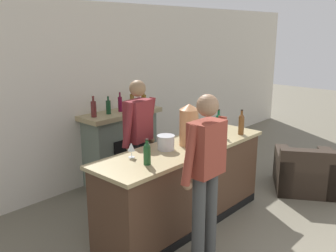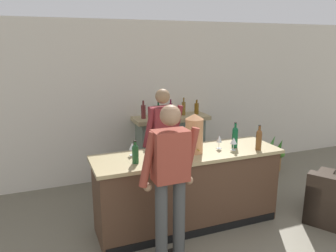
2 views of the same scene
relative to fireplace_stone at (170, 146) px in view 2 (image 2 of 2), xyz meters
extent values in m
cube|color=silver|center=(-0.48, 0.26, 0.80)|extent=(12.00, 0.07, 2.75)
cube|color=#4A3122|center=(-0.41, -1.64, -0.09)|extent=(2.38, 0.66, 0.96)
cube|color=tan|center=(-0.41, -1.64, 0.41)|extent=(2.45, 0.73, 0.04)
cube|color=black|center=(-0.41, -1.98, -0.53)|extent=(2.33, 0.01, 0.10)
cube|color=slate|center=(0.00, 0.01, -0.05)|extent=(1.18, 0.44, 1.05)
cube|color=black|center=(0.00, -0.23, -0.18)|extent=(0.65, 0.02, 0.67)
cube|color=tan|center=(0.00, -0.01, 0.51)|extent=(1.34, 0.52, 0.07)
cylinder|color=maroon|center=(-0.50, -0.01, 0.66)|extent=(0.08, 0.08, 0.23)
cylinder|color=maroon|center=(-0.50, -0.01, 0.81)|extent=(0.03, 0.03, 0.08)
cylinder|color=#143C21|center=(-0.23, -0.01, 0.65)|extent=(0.07, 0.07, 0.20)
cylinder|color=#143C21|center=(-0.23, -0.01, 0.78)|extent=(0.03, 0.03, 0.07)
cylinder|color=maroon|center=(0.00, -0.01, 0.66)|extent=(0.07, 0.07, 0.23)
cylinder|color=maroon|center=(0.00, -0.01, 0.81)|extent=(0.03, 0.03, 0.08)
cylinder|color=brown|center=(0.24, -0.01, 0.66)|extent=(0.07, 0.07, 0.24)
cylinder|color=brown|center=(0.24, -0.01, 0.82)|extent=(0.03, 0.03, 0.08)
cylinder|color=brown|center=(0.50, -0.01, 0.64)|extent=(0.08, 0.08, 0.20)
cylinder|color=brown|center=(0.50, -0.01, 0.78)|extent=(0.03, 0.03, 0.07)
cube|color=#2E231B|center=(1.46, -2.06, -0.30)|extent=(0.85, 0.63, 0.55)
cylinder|color=olive|center=(1.96, -0.47, -0.44)|extent=(0.26, 0.26, 0.27)
cylinder|color=#332319|center=(1.96, -0.47, -0.32)|extent=(0.23, 0.23, 0.02)
cone|color=#459137|center=(2.06, -0.47, -0.11)|extent=(0.14, 0.25, 0.35)
cone|color=#47973B|center=(1.96, -0.36, -0.09)|extent=(0.25, 0.13, 0.39)
cone|color=#3F8C36|center=(1.86, -0.48, -0.15)|extent=(0.17, 0.32, 0.31)
cone|color=#4A942F|center=(1.96, -0.56, -0.16)|extent=(0.29, 0.12, 0.30)
cylinder|color=#3B3D3D|center=(-0.85, -2.36, -0.07)|extent=(0.13, 0.13, 1.01)
cylinder|color=#3B3D3D|center=(-1.05, -2.36, -0.07)|extent=(0.13, 0.13, 1.01)
cube|color=brown|center=(-0.95, -2.36, 0.69)|extent=(0.36, 0.22, 0.53)
cylinder|color=brown|center=(-0.72, -2.34, 0.68)|extent=(0.20, 0.08, 0.57)
sphere|color=#8E694D|center=(-0.72, -2.32, 0.38)|extent=(0.09, 0.09, 0.09)
cylinder|color=brown|center=(-1.18, -2.34, 0.68)|extent=(0.20, 0.08, 0.57)
sphere|color=#8E694D|center=(-1.18, -2.32, 0.38)|extent=(0.09, 0.09, 0.09)
sphere|color=#8E694D|center=(-0.95, -2.36, 1.11)|extent=(0.21, 0.21, 0.21)
cylinder|color=#2E343A|center=(-0.60, -0.96, -0.10)|extent=(0.13, 0.13, 0.95)
cube|color=black|center=(-0.59, -1.03, -0.54)|extent=(0.14, 0.25, 0.07)
cylinder|color=#2E343A|center=(-0.40, -0.93, -0.10)|extent=(0.13, 0.13, 0.95)
cube|color=black|center=(-0.39, -1.00, -0.54)|extent=(0.14, 0.25, 0.07)
cube|color=maroon|center=(-0.50, -0.95, 0.65)|extent=(0.39, 0.28, 0.53)
cylinder|color=maroon|center=(-0.73, -1.01, 0.63)|extent=(0.20, 0.08, 0.57)
sphere|color=#8E6F4D|center=(-0.72, -1.02, 0.33)|extent=(0.09, 0.09, 0.09)
cylinder|color=maroon|center=(-0.27, -0.93, 0.63)|extent=(0.20, 0.08, 0.57)
sphere|color=#8E6F4D|center=(-0.27, -0.95, 0.33)|extent=(0.09, 0.09, 0.09)
sphere|color=#8E6F4D|center=(-0.50, -0.95, 1.06)|extent=(0.21, 0.21, 0.21)
cylinder|color=#BF7F50|center=(-0.34, -1.65, 0.65)|extent=(0.23, 0.23, 0.44)
cone|color=#BF7F50|center=(-0.34, -1.65, 0.90)|extent=(0.23, 0.23, 0.07)
cylinder|color=#B29333|center=(-0.34, -1.79, 0.50)|extent=(0.02, 0.04, 0.02)
cylinder|color=silver|center=(-0.65, -1.57, 0.51)|extent=(0.19, 0.19, 0.16)
cylinder|color=silver|center=(-0.65, -1.57, 0.59)|extent=(0.21, 0.21, 0.01)
cylinder|color=#0F502C|center=(0.26, -1.66, 0.55)|extent=(0.08, 0.08, 0.24)
sphere|color=#0F502C|center=(0.26, -1.66, 0.67)|extent=(0.07, 0.07, 0.07)
cylinder|color=#0F502C|center=(0.26, -1.66, 0.72)|extent=(0.03, 0.03, 0.09)
cylinder|color=black|center=(0.26, -1.66, 0.77)|extent=(0.03, 0.03, 0.01)
cylinder|color=brown|center=(0.49, -1.87, 0.55)|extent=(0.08, 0.08, 0.23)
sphere|color=brown|center=(0.49, -1.87, 0.66)|extent=(0.07, 0.07, 0.07)
cylinder|color=brown|center=(0.49, -1.87, 0.71)|extent=(0.03, 0.03, 0.09)
cylinder|color=black|center=(0.49, -1.87, 0.76)|extent=(0.03, 0.03, 0.01)
cylinder|color=#1B4B24|center=(-1.14, -1.76, 0.52)|extent=(0.08, 0.08, 0.19)
sphere|color=#1B4B24|center=(-1.14, -1.76, 0.62)|extent=(0.07, 0.07, 0.07)
cylinder|color=#1B4B24|center=(-1.14, -1.76, 0.66)|extent=(0.03, 0.03, 0.07)
cylinder|color=black|center=(-1.14, -1.76, 0.70)|extent=(0.03, 0.03, 0.01)
cylinder|color=silver|center=(0.18, -1.76, 0.43)|extent=(0.07, 0.07, 0.01)
cylinder|color=silver|center=(0.18, -1.76, 0.48)|extent=(0.01, 0.01, 0.08)
cone|color=silver|center=(0.18, -1.76, 0.56)|extent=(0.09, 0.09, 0.08)
cylinder|color=silver|center=(-1.10, -1.47, 0.43)|extent=(0.07, 0.07, 0.01)
cylinder|color=silver|center=(-1.10, -1.47, 0.47)|extent=(0.01, 0.01, 0.07)
cone|color=silver|center=(-1.10, -1.47, 0.55)|extent=(0.08, 0.08, 0.09)
cylinder|color=silver|center=(0.04, -1.63, 0.43)|extent=(0.07, 0.07, 0.01)
cylinder|color=silver|center=(0.04, -1.63, 0.48)|extent=(0.01, 0.01, 0.08)
cone|color=silver|center=(0.04, -1.63, 0.57)|extent=(0.07, 0.07, 0.09)
camera|label=1|loc=(-3.69, -4.36, 1.79)|focal=40.00mm
camera|label=2|loc=(-2.10, -5.24, 1.77)|focal=35.00mm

